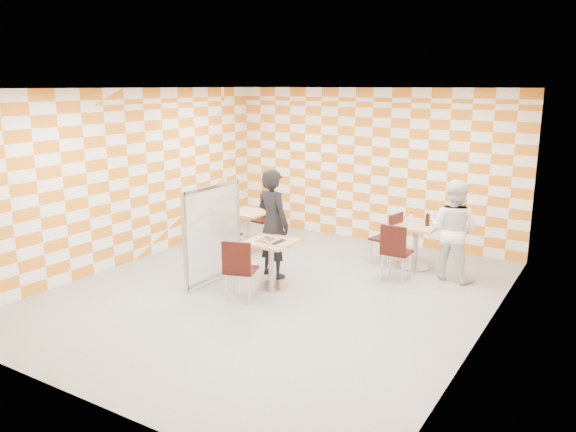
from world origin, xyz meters
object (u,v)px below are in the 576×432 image
object	(u,v)px
man_white	(453,230)
soda_bottle	(427,220)
sport_bottle	(411,218)
chair_main_front	(239,266)
man_dark	(273,224)
empty_table	(248,224)
partition	(213,233)
chair_second_side	(390,234)
chair_second_front	(395,248)
chair_empty_far	(265,214)
chair_empty_near	(222,230)
second_table	(416,239)
main_table	(271,256)

from	to	relation	value
man_white	soda_bottle	distance (m)	0.59
sport_bottle	chair_main_front	bearing A→B (deg)	-116.90
chair_main_front	man_dark	xyz separation A→B (m)	(-0.20, 1.21, 0.34)
empty_table	partition	world-z (taller)	partition
empty_table	man_dark	distance (m)	1.60
chair_second_side	partition	bearing A→B (deg)	-132.64
empty_table	chair_second_front	xyz separation A→B (m)	(2.96, -0.18, 0.04)
chair_main_front	chair_second_side	world-z (taller)	same
chair_second_side	chair_empty_far	xyz separation A→B (m)	(-2.68, 0.15, 0.00)
empty_table	chair_main_front	world-z (taller)	chair_main_front
empty_table	soda_bottle	xyz separation A→B (m)	(3.19, 0.67, 0.34)
chair_empty_near	soda_bottle	size ratio (longest dim) A/B	4.02
empty_table	chair_main_front	bearing A→B (deg)	-57.48
second_table	empty_table	bearing A→B (deg)	-168.44
chair_second_front	chair_empty_near	size ratio (longest dim) A/B	1.00
chair_second_front	chair_main_front	bearing A→B (deg)	-127.81
main_table	sport_bottle	xyz separation A→B (m)	(1.42, 2.20, 0.33)
chair_main_front	sport_bottle	distance (m)	3.30
man_dark	chair_second_front	bearing A→B (deg)	-140.33
chair_main_front	man_white	world-z (taller)	man_white
soda_bottle	empty_table	bearing A→B (deg)	-168.11
second_table	chair_second_front	xyz separation A→B (m)	(-0.06, -0.80, 0.04)
chair_second_side	chair_empty_near	xyz separation A→B (m)	(-2.64, -1.27, 0.00)
empty_table	chair_second_side	world-z (taller)	chair_second_side
man_dark	sport_bottle	bearing A→B (deg)	-119.34
partition	man_white	size ratio (longest dim) A/B	0.96
chair_main_front	main_table	bearing A→B (deg)	84.71
empty_table	soda_bottle	world-z (taller)	soda_bottle
second_table	chair_second_front	size ratio (longest dim) A/B	0.81
empty_table	sport_bottle	bearing A→B (deg)	14.28
empty_table	second_table	bearing A→B (deg)	11.56
chair_second_side	chair_empty_far	distance (m)	2.69
chair_second_front	chair_empty_far	bearing A→B (deg)	163.92
sport_bottle	soda_bottle	distance (m)	0.31
chair_main_front	man_dark	bearing A→B (deg)	99.63
empty_table	chair_second_side	xyz separation A→B (m)	(2.59, 0.55, 0.04)
chair_main_front	chair_second_side	xyz separation A→B (m)	(1.19, 2.75, 0.00)
chair_main_front	man_dark	world-z (taller)	man_dark
partition	chair_second_front	bearing A→B (deg)	31.76
main_table	man_white	bearing A→B (deg)	39.75
chair_main_front	chair_empty_far	distance (m)	3.26
chair_second_front	man_white	xyz separation A→B (m)	(0.74, 0.58, 0.26)
chair_second_front	chair_second_side	bearing A→B (deg)	117.01
second_table	empty_table	distance (m)	3.09
chair_main_front	second_table	bearing A→B (deg)	60.03
main_table	chair_empty_near	distance (m)	1.69
chair_empty_far	partition	size ratio (longest dim) A/B	0.60
sport_bottle	partition	bearing A→B (deg)	-134.21
empty_table	chair_second_side	size ratio (longest dim) A/B	0.81
chair_main_front	chair_second_front	distance (m)	2.55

